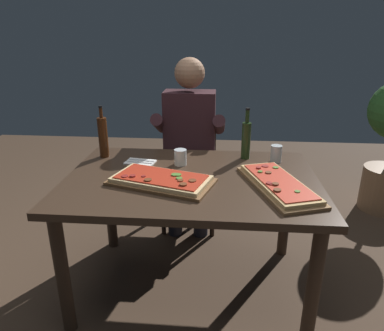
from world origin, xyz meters
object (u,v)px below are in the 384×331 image
dining_table (191,193)px  seated_diner (189,139)px  wine_bottle_dark (103,137)px  tumbler_near_camera (180,158)px  pizza_rectangular_front (161,180)px  diner_chair (191,165)px  oil_bottle_amber (246,139)px  pizza_rectangular_left (278,184)px  tumbler_far_side (276,155)px

dining_table → seated_diner: (-0.08, 0.74, 0.10)m
wine_bottle_dark → tumbler_near_camera: 0.53m
dining_table → pizza_rectangular_front: (-0.15, -0.10, 0.12)m
dining_table → tumbler_near_camera: size_ratio=14.62×
dining_table → diner_chair: (-0.08, 0.86, -0.16)m
diner_chair → seated_diner: (0.00, -0.12, 0.26)m
dining_table → wine_bottle_dark: 0.70m
dining_table → oil_bottle_amber: (0.32, 0.34, 0.22)m
pizza_rectangular_left → diner_chair: size_ratio=0.72×
dining_table → wine_bottle_dark: wine_bottle_dark is taller
pizza_rectangular_front → seated_diner: (0.07, 0.83, -0.02)m
wine_bottle_dark → tumbler_near_camera: size_ratio=3.46×
tumbler_far_side → seated_diner: seated_diner is taller
oil_bottle_amber → tumbler_far_side: 0.21m
wine_bottle_dark → tumbler_far_side: (1.09, -0.01, -0.09)m
dining_table → tumbler_far_side: size_ratio=13.07×
dining_table → tumbler_near_camera: tumbler_near_camera is taller
oil_bottle_amber → seated_diner: (-0.39, 0.39, -0.12)m
dining_table → tumbler_far_side: tumbler_far_side is taller
oil_bottle_amber → tumbler_near_camera: bearing=-159.3°
oil_bottle_amber → tumbler_far_side: oil_bottle_amber is taller
tumbler_near_camera → seated_diner: size_ratio=0.07×
tumbler_near_camera → pizza_rectangular_left: bearing=-28.3°
pizza_rectangular_left → diner_chair: bearing=119.4°
pizza_rectangular_left → diner_chair: 1.13m
pizza_rectangular_front → diner_chair: diner_chair is taller
pizza_rectangular_left → tumbler_far_side: bearing=84.4°
tumbler_far_side → pizza_rectangular_front: bearing=-149.5°
seated_diner → pizza_rectangular_left: bearing=-57.2°
dining_table → seated_diner: seated_diner is taller
tumbler_near_camera → tumbler_far_side: bearing=9.2°
dining_table → pizza_rectangular_front: bearing=-146.7°
oil_bottle_amber → seated_diner: 0.57m
pizza_rectangular_left → tumbler_near_camera: size_ratio=6.51×
pizza_rectangular_left → tumbler_near_camera: 0.62m
pizza_rectangular_front → tumbler_near_camera: 0.30m
wine_bottle_dark → diner_chair: 0.85m
tumbler_far_side → seated_diner: 0.73m
tumbler_near_camera → diner_chair: 0.73m
pizza_rectangular_front → tumbler_far_side: 0.76m
pizza_rectangular_front → pizza_rectangular_left: size_ratio=0.97×
dining_table → oil_bottle_amber: oil_bottle_amber is taller
wine_bottle_dark → dining_table: bearing=-26.8°
pizza_rectangular_front → diner_chair: bearing=85.6°
seated_diner → dining_table: bearing=-84.0°
tumbler_near_camera → diner_chair: (0.00, 0.67, -0.30)m
pizza_rectangular_left → wine_bottle_dark: 1.13m
dining_table → pizza_rectangular_left: size_ratio=2.24×
tumbler_far_side → diner_chair: (-0.58, 0.57, -0.30)m
wine_bottle_dark → tumbler_near_camera: bearing=-12.0°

